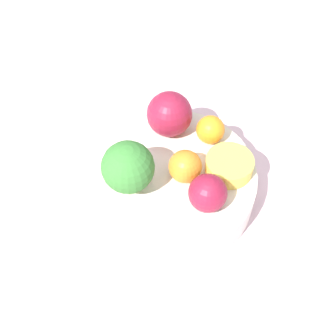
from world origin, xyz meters
The scene contains 9 objects.
ground_plane centered at (0.00, 0.00, 0.00)m, with size 6.00×6.00×0.00m, color gray.
table_surface centered at (0.00, 0.00, 0.01)m, with size 1.20×1.20×0.02m.
bowl centered at (0.00, 0.00, 0.04)m, with size 0.22×0.22×0.04m.
broccoli centered at (0.01, -0.05, 0.10)m, with size 0.06×0.06×0.07m.
apple_red centered at (0.06, 0.03, 0.09)m, with size 0.04×0.04×0.04m.
apple_green centered at (-0.07, 0.03, 0.09)m, with size 0.06×0.06×0.06m.
orange_front centered at (-0.03, 0.07, 0.08)m, with size 0.04×0.04×0.04m.
orange_back centered at (0.01, 0.02, 0.08)m, with size 0.04×0.04×0.04m.
small_cup centered at (0.02, 0.07, 0.07)m, with size 0.06×0.06×0.02m.
Camera 1 is at (0.32, -0.11, 0.52)m, focal length 50.00 mm.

